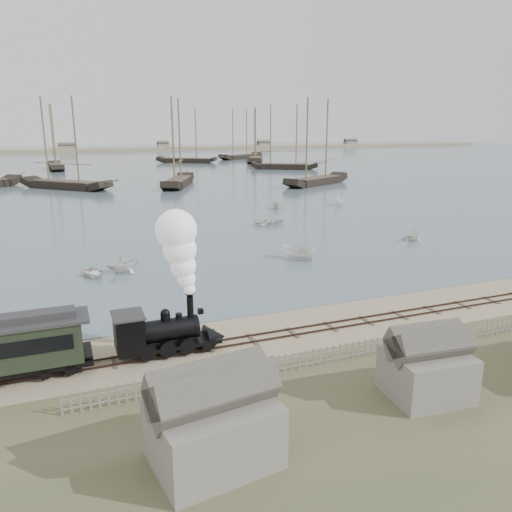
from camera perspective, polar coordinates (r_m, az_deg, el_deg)
name	(u,v)px	position (r m, az deg, el deg)	size (l,w,h in m)	color
ground	(293,321)	(37.07, 4.28, -7.40)	(600.00, 600.00, 0.00)	tan
harbor_water	(100,162)	(201.89, -17.40, 10.21)	(600.00, 336.00, 0.06)	#485A67
rail_track	(306,330)	(35.41, 5.69, -8.46)	(120.00, 1.80, 0.16)	#31211B
picket_fence_west	(243,381)	(28.95, -1.53, -14.10)	(19.00, 0.10, 1.20)	slate
picket_fence_east	(504,334)	(38.74, 26.50, -8.00)	(15.00, 0.10, 1.20)	slate
shed_left	(214,461)	(23.24, -4.84, -22.28)	(5.00, 4.00, 4.10)	slate
shed_mid	(424,396)	(29.02, 18.69, -14.87)	(4.00, 3.50, 3.60)	slate
far_spit	(87,152)	(281.59, -18.72, 11.23)	(500.00, 20.00, 1.80)	tan
locomotive	(179,291)	(31.14, -8.83, -4.00)	(7.01, 2.62, 8.74)	black
beached_dinghy	(180,330)	(34.81, -8.65, -8.41)	(3.50, 2.50, 0.73)	white
rowboat_0	(93,272)	(49.71, -18.14, -1.80)	(3.34, 2.38, 0.69)	white
rowboat_1	(123,263)	(50.11, -14.94, -0.77)	(3.40, 2.93, 1.79)	white
rowboat_2	(298,252)	(53.15, 4.82, 0.41)	(3.88, 1.46, 1.50)	white
rowboat_3	(270,222)	(71.43, 1.56, 3.94)	(4.26, 3.04, 0.88)	white
rowboat_4	(413,234)	(64.66, 17.54, 2.38)	(2.89, 2.50, 1.52)	white
rowboat_5	(339,201)	(90.16, 9.45, 6.18)	(3.52, 1.33, 1.36)	white
rowboat_7	(276,204)	(85.23, 2.29, 5.98)	(3.17, 2.74, 1.67)	white
schooner_2	(62,143)	(119.20, -21.33, 11.96)	(23.17, 5.35, 20.00)	black
schooner_3	(177,142)	(117.86, -9.05, 12.75)	(20.90, 4.82, 20.00)	black
schooner_4	(318,142)	(119.95, 7.10, 12.85)	(21.48, 4.96, 20.00)	black
schooner_5	(285,137)	(161.11, 3.31, 13.42)	(21.20, 4.89, 20.00)	black
schooner_7	(53,137)	(171.63, -22.19, 12.46)	(19.77, 4.56, 20.00)	black
schooner_8	(186,135)	(189.75, -8.05, 13.51)	(22.38, 5.17, 20.00)	black
schooner_9	(241,134)	(210.59, -1.78, 13.76)	(23.84, 5.50, 20.00)	black
schooner_10	(255,135)	(191.55, -0.10, 13.66)	(24.01, 5.54, 20.00)	black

